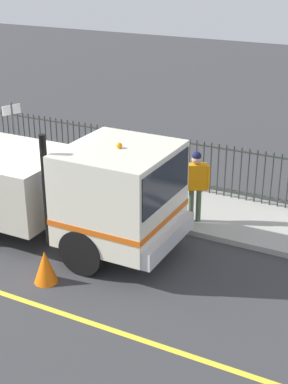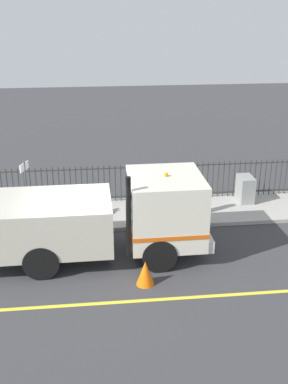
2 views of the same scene
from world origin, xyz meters
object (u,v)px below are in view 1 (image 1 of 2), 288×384
object	(u,v)px
work_truck	(54,184)
street_sign	(14,135)
worker_standing	(196,179)
traffic_cone	(45,267)

from	to	relation	value
work_truck	street_sign	world-z (taller)	work_truck
street_sign	worker_standing	bearing A→B (deg)	-85.98
traffic_cone	street_sign	world-z (taller)	street_sign
work_truck	street_sign	distance (m)	2.93
worker_standing	work_truck	bearing A→B (deg)	9.66
worker_standing	traffic_cone	distance (m)	4.01
work_truck	street_sign	xyz separation A→B (m)	(1.63, 2.42, 0.27)
work_truck	worker_standing	distance (m)	3.17
worker_standing	traffic_cone	bearing A→B (deg)	37.01
work_truck	worker_standing	world-z (taller)	work_truck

